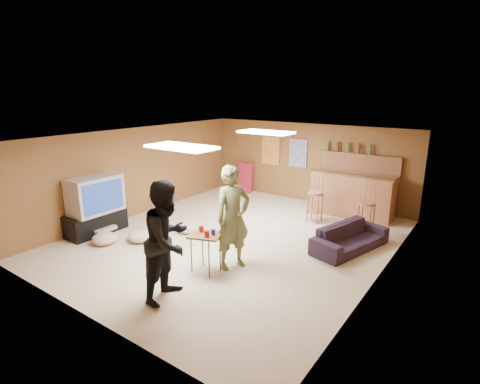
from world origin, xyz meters
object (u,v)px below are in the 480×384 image
Objects in this scene: tv_body at (95,195)px; person_black at (168,241)px; bar_counter at (352,195)px; person_olive at (233,218)px; sofa at (350,237)px; tray_table at (206,253)px.

tv_body is 0.59× the size of person_black.
tv_body reaches higher than bar_counter.
sofa is (1.46, 1.95, -0.68)m from person_olive.
sofa is at bearing 53.86° from tray_table.
bar_counter is at bearing -20.72° from person_black.
person_olive is (-0.76, -4.01, 0.38)m from bar_counter.
tv_body is at bearing -133.00° from bar_counter.
person_olive is 0.78m from tray_table.
sofa is (1.66, 3.33, -0.67)m from person_black.
tray_table is (-0.08, 0.95, -0.58)m from person_black.
person_black is (-0.19, -1.38, -0.00)m from person_olive.
bar_counter is 2.86× the size of tray_table.
person_olive is 2.67× the size of tray_table.
tv_body is 1.58× the size of tray_table.
tv_body reaches higher than tray_table.
bar_counter is 2.19m from sofa.
person_black is (-0.95, -5.39, 0.38)m from bar_counter.
bar_counter is 5.48m from person_black.
tray_table is (-1.04, -4.44, -0.20)m from bar_counter.
tray_table reaches higher than sofa.
tray_table is at bearing 0.21° from tv_body.
sofa is 2.95m from tray_table.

